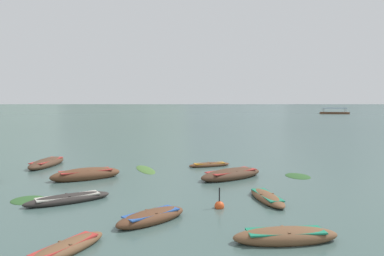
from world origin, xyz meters
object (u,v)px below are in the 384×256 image
Objects in this scene: ferry_1 at (334,113)px; mooring_buoy at (219,206)px; rowboat_0 at (86,175)px; rowboat_7 at (151,217)px; rowboat_8 at (68,199)px; rowboat_3 at (65,249)px; rowboat_5 at (209,165)px; rowboat_1 at (47,163)px; rowboat_2 at (267,198)px; rowboat_6 at (231,174)px; rowboat_10 at (286,236)px.

ferry_1 is 139.95m from mooring_buoy.
rowboat_0 is 4.23× the size of mooring_buoy.
rowboat_0 is 9.03m from rowboat_7.
rowboat_7 reaches higher than rowboat_8.
rowboat_5 is (5.80, 14.44, -0.03)m from rowboat_3.
mooring_buoy is at bearing -45.17° from rowboat_1.
rowboat_0 is at bearing 150.68° from rowboat_2.
ferry_1 reaches higher than rowboat_8.
rowboat_1 is at bearing 134.83° from mooring_buoy.
rowboat_3 is at bearing -122.70° from rowboat_6.
rowboat_7 is at bearing -36.92° from rowboat_8.
rowboat_7 is at bearing -119.21° from rowboat_6.
rowboat_7 reaches higher than rowboat_2.
rowboat_5 is 11.42m from rowboat_8.
rowboat_2 is 5.78m from rowboat_7.
rowboat_7 is (-5.11, -2.70, 0.04)m from rowboat_2.
rowboat_0 is at bearing 178.02° from rowboat_6.
ferry_1 reaches higher than rowboat_1.
rowboat_7 is (-4.29, -7.67, -0.05)m from rowboat_6.
ferry_1 is at bearing 60.91° from rowboat_8.
rowboat_5 is 0.89× the size of rowboat_10.
rowboat_6 is 0.40× the size of ferry_1.
rowboat_1 is at bearing 175.93° from rowboat_5.
rowboat_6 is at bearing 76.00° from mooring_buoy.
rowboat_1 is at bearing 130.23° from rowboat_10.
mooring_buoy reaches higher than rowboat_5.
mooring_buoy reaches higher than rowboat_3.
mooring_buoy is at bearing -41.96° from rowboat_0.
rowboat_2 is 0.30× the size of ferry_1.
mooring_buoy reaches higher than rowboat_0.
rowboat_10 is at bearing -89.25° from rowboat_6.
rowboat_6 is (0.88, -4.04, 0.11)m from rowboat_5.
rowboat_7 is at bearing 153.42° from rowboat_10.
rowboat_0 is at bearing 118.17° from rowboat_7.
rowboat_5 is (11.45, -0.81, -0.09)m from rowboat_1.
rowboat_0 is 1.43× the size of rowboat_3.
ferry_1 reaches higher than rowboat_3.
rowboat_5 is 0.82× the size of rowboat_8.
rowboat_5 is at bearing 86.43° from mooring_buoy.
rowboat_8 is at bearing 178.56° from rowboat_2.
rowboat_6 is (12.33, -4.85, 0.01)m from rowboat_1.
mooring_buoy is (-62.33, -125.30, -0.35)m from ferry_1.
rowboat_5 is (7.67, 3.74, -0.13)m from rowboat_0.
rowboat_0 is at bearing 138.04° from mooring_buoy.
rowboat_2 is 9.16m from rowboat_5.
rowboat_7 is 2.98× the size of mooring_buoy.
ferry_1 reaches higher than rowboat_5.
rowboat_8 is (-3.89, 2.92, -0.03)m from rowboat_7.
rowboat_7 is 142.66m from ferry_1.
mooring_buoy is (-0.63, -10.07, -0.02)m from rowboat_5.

